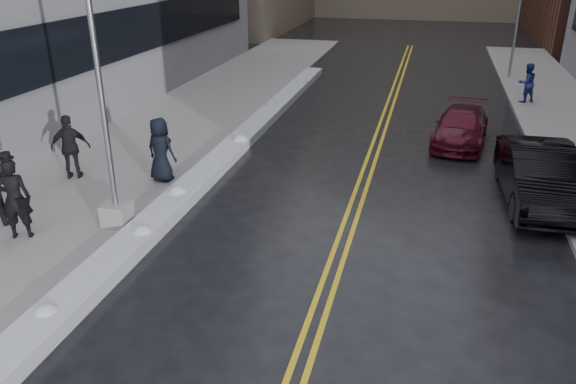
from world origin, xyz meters
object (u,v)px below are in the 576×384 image
Objects in this scene: pedestrian_fedora at (15,199)px; pedestrian_d at (71,147)px; pedestrian_c at (161,150)px; pedestrian_east at (527,83)px; car_black at (539,175)px; fire_hydrant at (570,151)px; traffic_signal at (518,17)px; lamppost at (107,138)px; car_maroon at (461,127)px.

pedestrian_fedora is 1.02× the size of pedestrian_d.
pedestrian_fedora is at bearing 80.93° from pedestrian_c.
pedestrian_east reaches higher than car_black.
fire_hydrant is at bearing 63.75° from car_black.
car_black is at bearing 166.31° from pedestrian_d.
traffic_signal is 27.06m from pedestrian_fedora.
car_black is at bearing -159.68° from pedestrian_c.
pedestrian_d is 13.95m from car_black.
lamppost is 3.45m from pedestrian_c.
pedestrian_d reaches higher than pedestrian_c.
car_black is at bearing 22.92° from lamppost.
pedestrian_d is 1.12× the size of pedestrian_east.
traffic_signal reaches higher than pedestrian_d.
pedestrian_east is at bearing -152.45° from pedestrian_fedora.
pedestrian_d reaches higher than pedestrian_east.
pedestrian_d is 0.46× the size of car_maroon.
car_maroon is at bearing -158.93° from pedestrian_fedora.
fire_hydrant is 0.12× the size of traffic_signal.
lamppost is at bearing -124.92° from car_maroon.
car_black is (-1.50, -3.43, 0.29)m from fire_hydrant.
lamppost is 11.85m from car_black.
pedestrian_d is (-15.31, -5.37, 0.61)m from fire_hydrant.
lamppost is 13.21m from car_maroon.
pedestrian_c is 0.98× the size of pedestrian_d.
traffic_signal is at bearing 84.00° from car_maroon.
lamppost is at bearing -118.21° from traffic_signal.
traffic_signal is 17.65m from car_black.
pedestrian_fedora is at bearing -127.46° from car_maroon.
pedestrian_fedora reaches higher than car_maroon.
lamppost is 2.68m from pedestrian_fedora.
pedestrian_east is at bearing -159.18° from pedestrian_d.
pedestrian_d is 13.77m from car_maroon.
traffic_signal is 2.90× the size of pedestrian_fedora.
traffic_signal is at bearing -144.70° from pedestrian_fedora.
car_black reaches higher than car_maroon.
pedestrian_fedora is (-2.00, -1.18, -1.35)m from lamppost.
traffic_signal is at bearing 84.06° from car_black.
lamppost is 3.69× the size of pedestrian_fedora.
fire_hydrant is 14.30m from traffic_signal.
pedestrian_c is 1.11× the size of pedestrian_east.
lamppost reaches higher than traffic_signal.
car_black is (13.81, 1.94, -0.32)m from pedestrian_d.
pedestrian_c is 2.81m from pedestrian_d.
fire_hydrant is at bearing -87.95° from traffic_signal.
pedestrian_fedora reaches higher than pedestrian_east.
pedestrian_d is (-1.01, 3.81, -0.02)m from pedestrian_fedora.
pedestrian_d is (-3.01, 2.63, -1.37)m from lamppost.
traffic_signal reaches higher than pedestrian_c.
pedestrian_fedora is 1.04× the size of pedestrian_c.
car_maroon is at bearing 36.07° from pedestrian_east.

